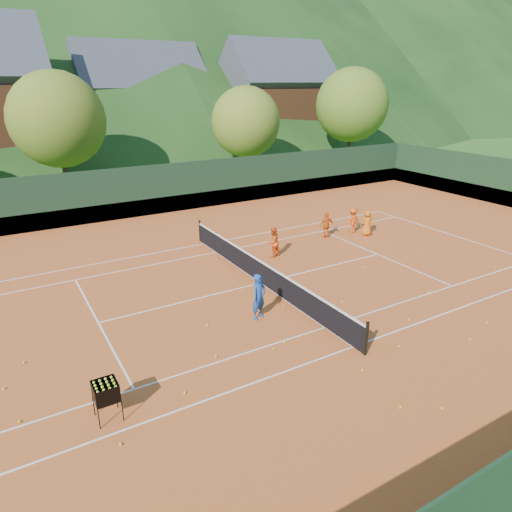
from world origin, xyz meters
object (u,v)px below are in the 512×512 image
student_a (273,242)px  chalet_mid (141,109)px  student_d (353,220)px  student_b (326,225)px  coach (259,297)px  ball_hopper (106,392)px  tennis_net (261,272)px  student_c (367,223)px  chalet_right (276,104)px

student_a → chalet_mid: 32.26m
student_d → student_a: bearing=5.4°
student_b → chalet_mid: chalet_mid is taller
coach → ball_hopper: 6.16m
student_d → tennis_net: 8.15m
coach → student_c: coach is taller
student_a → ball_hopper: 11.69m
tennis_net → student_d: bearing=22.3°
student_b → ball_hopper: (-13.09, -8.08, 0.08)m
ball_hopper → chalet_right: bearing=52.0°
student_b → student_c: student_c is taller
ball_hopper → tennis_net: bearing=34.1°
coach → student_b: size_ratio=1.21×
tennis_net → chalet_mid: 34.81m
student_a → chalet_mid: bearing=-113.6°
student_d → student_c: bearing=116.0°
student_b → student_c: 2.20m
student_a → student_d: (5.53, 0.82, -0.01)m
student_a → chalet_right: chalet_right is taller
student_a → student_d: bearing=171.9°
chalet_mid → student_c: bearing=-86.5°
ball_hopper → chalet_right: size_ratio=0.08×
coach → tennis_net: size_ratio=0.13×
student_a → student_d: size_ratio=1.01×
student_a → chalet_mid: size_ratio=0.11×
ball_hopper → student_a: bearing=37.8°
student_c → tennis_net: size_ratio=0.11×
student_a → ball_hopper: student_a is taller
student_a → coach: bearing=36.4°
ball_hopper → student_b: bearing=31.7°
ball_hopper → chalet_mid: 41.29m
student_a → chalet_right: size_ratio=0.12×
student_b → ball_hopper: 15.38m
student_a → student_b: size_ratio=1.05×
student_d → chalet_mid: size_ratio=0.11×
coach → tennis_net: coach is taller
coach → ball_hopper: bearing=-177.1°
chalet_right → coach: bearing=-123.6°
chalet_mid → chalet_right: 14.56m
student_b → chalet_mid: size_ratio=0.11×
student_a → chalet_mid: chalet_mid is taller
chalet_right → student_c: bearing=-113.6°
student_a → tennis_net: bearing=32.1°
student_d → tennis_net: (-7.54, -3.09, -0.20)m
student_a → student_c: size_ratio=1.03×
student_c → student_d: 0.78m
ball_hopper → chalet_mid: (13.23, 38.88, 4.22)m
tennis_net → ball_hopper: size_ratio=12.07×
coach → student_d: bearing=10.9°
tennis_net → chalet_right: size_ratio=1.01×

